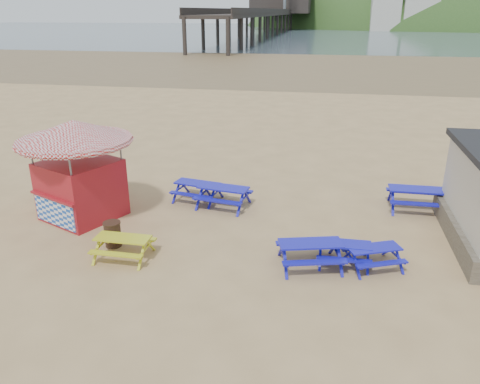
% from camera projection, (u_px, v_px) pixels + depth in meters
% --- Properties ---
extents(ground, '(400.00, 400.00, 0.00)m').
position_uv_depth(ground, '(238.00, 236.00, 15.59)').
color(ground, tan).
rests_on(ground, ground).
extents(wet_sand, '(400.00, 400.00, 0.00)m').
position_uv_depth(wet_sand, '(312.00, 64.00, 65.95)').
color(wet_sand, olive).
rests_on(wet_sand, ground).
extents(sea, '(400.00, 400.00, 0.00)m').
position_uv_depth(sea, '(326.00, 31.00, 171.25)').
color(sea, '#475965').
rests_on(sea, ground).
extents(picnic_table_blue_a, '(2.00, 1.73, 0.74)m').
position_uv_depth(picnic_table_blue_a, '(198.00, 192.00, 18.42)').
color(picnic_table_blue_a, '#2018AD').
rests_on(picnic_table_blue_a, ground).
extents(picnic_table_blue_b, '(2.13, 1.82, 0.80)m').
position_uv_depth(picnic_table_blue_b, '(223.00, 197.00, 17.83)').
color(picnic_table_blue_b, '#2018AD').
rests_on(picnic_table_blue_b, ground).
extents(picnic_table_blue_c, '(2.03, 1.64, 0.85)m').
position_uv_depth(picnic_table_blue_c, '(416.00, 199.00, 17.54)').
color(picnic_table_blue_c, '#2018AD').
rests_on(picnic_table_blue_c, ground).
extents(picnic_table_blue_d, '(2.15, 1.90, 0.77)m').
position_uv_depth(picnic_table_blue_d, '(310.00, 254.00, 13.66)').
color(picnic_table_blue_d, '#2018AD').
rests_on(picnic_table_blue_d, ground).
extents(picnic_table_blue_e, '(1.90, 1.74, 0.65)m').
position_uv_depth(picnic_table_blue_e, '(373.00, 257.00, 13.63)').
color(picnic_table_blue_e, '#2018AD').
rests_on(picnic_table_blue_e, ground).
extents(picnic_table_blue_f, '(1.58, 1.28, 0.66)m').
position_uv_depth(picnic_table_blue_f, '(344.00, 253.00, 13.84)').
color(picnic_table_blue_f, '#2018AD').
rests_on(picnic_table_blue_f, ground).
extents(picnic_table_yellow, '(1.66, 1.34, 0.69)m').
position_uv_depth(picnic_table_yellow, '(124.00, 247.00, 14.13)').
color(picnic_table_yellow, gold).
rests_on(picnic_table_yellow, ground).
extents(ice_cream_kiosk, '(5.28, 5.28, 3.58)m').
position_uv_depth(ice_cream_kiosk, '(77.00, 157.00, 16.30)').
color(ice_cream_kiosk, maroon).
rests_on(ice_cream_kiosk, ground).
extents(litter_bin, '(0.56, 0.56, 0.82)m').
position_uv_depth(litter_bin, '(113.00, 234.00, 14.83)').
color(litter_bin, '#381F18').
rests_on(litter_bin, ground).
extents(pier, '(24.00, 220.00, 39.29)m').
position_uv_depth(pier, '(280.00, 15.00, 179.93)').
color(pier, black).
rests_on(pier, ground).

